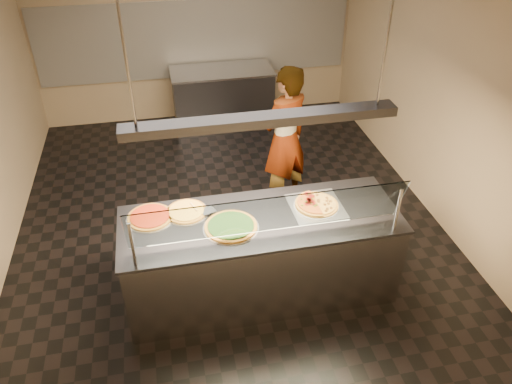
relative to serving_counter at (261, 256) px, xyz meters
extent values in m
cube|color=black|center=(-0.13, 1.26, -0.48)|extent=(5.00, 6.00, 0.02)
cube|color=tan|center=(-0.13, 4.27, 1.03)|extent=(5.00, 0.02, 3.00)
cube|color=tan|center=(-0.13, -1.75, 1.03)|extent=(5.00, 0.02, 3.00)
cube|color=tan|center=(2.38, 1.26, 1.03)|extent=(0.02, 6.00, 3.00)
cube|color=silver|center=(-0.13, 4.24, 0.83)|extent=(4.90, 0.02, 1.20)
cube|color=#B7B7BC|center=(0.00, 0.00, -0.02)|extent=(2.59, 0.90, 0.90)
cube|color=#3A3A3F|center=(0.00, 0.00, 0.45)|extent=(2.63, 0.94, 0.03)
cylinder|color=#B7B7BC|center=(-1.15, -0.40, 0.68)|extent=(0.03, 0.03, 0.44)
cylinder|color=#B7B7BC|center=(1.15, -0.40, 0.68)|extent=(0.03, 0.03, 0.44)
cube|color=white|center=(0.00, -0.34, 0.76)|extent=(2.39, 0.18, 0.47)
cube|color=silver|center=(0.56, 0.09, 0.47)|extent=(0.51, 0.51, 0.01)
cylinder|color=silver|center=(0.56, 0.09, 0.47)|extent=(0.44, 0.44, 0.01)
cylinder|color=#530E0A|center=(0.55, 0.19, 0.52)|extent=(0.06, 0.06, 0.01)
cylinder|color=#530E0A|center=(0.52, 0.23, 0.52)|extent=(0.06, 0.06, 0.01)
cylinder|color=#530E0A|center=(0.51, 0.15, 0.52)|extent=(0.06, 0.06, 0.01)
cylinder|color=#530E0A|center=(0.50, 0.13, 0.52)|extent=(0.06, 0.06, 0.01)
cylinder|color=#530E0A|center=(0.52, 0.10, 0.52)|extent=(0.06, 0.06, 0.01)
cylinder|color=#530E0A|center=(0.48, 0.10, 0.52)|extent=(0.06, 0.06, 0.01)
cylinder|color=#530E0A|center=(0.47, 0.07, 0.52)|extent=(0.06, 0.06, 0.01)
cylinder|color=#530E0A|center=(0.52, 0.07, 0.52)|extent=(0.06, 0.06, 0.01)
cube|color=#19590F|center=(0.52, 0.22, 0.52)|extent=(0.02, 0.02, 0.01)
cube|color=#19590F|center=(0.54, 0.14, 0.52)|extent=(0.01, 0.02, 0.01)
cube|color=#19590F|center=(0.44, 0.16, 0.52)|extent=(0.02, 0.02, 0.01)
cube|color=#19590F|center=(0.46, 0.10, 0.52)|extent=(0.02, 0.01, 0.01)
cube|color=#19590F|center=(0.41, 0.06, 0.52)|extent=(0.02, 0.02, 0.01)
cube|color=#19590F|center=(0.50, 0.06, 0.52)|extent=(0.02, 0.02, 0.01)
cube|color=#19590F|center=(0.52, 0.02, 0.52)|extent=(0.02, 0.02, 0.01)
cube|color=#19590F|center=(0.55, 0.04, 0.52)|extent=(0.02, 0.02, 0.01)
sphere|color=#513014|center=(0.62, -0.05, 0.50)|extent=(0.03, 0.03, 0.03)
sphere|color=#513014|center=(0.64, -0.02, 0.50)|extent=(0.03, 0.03, 0.03)
sphere|color=#513014|center=(0.68, -0.01, 0.50)|extent=(0.03, 0.03, 0.03)
sphere|color=#513014|center=(0.63, 0.05, 0.50)|extent=(0.03, 0.03, 0.03)
sphere|color=#513014|center=(0.67, 0.06, 0.50)|extent=(0.03, 0.03, 0.03)
sphere|color=#513014|center=(0.70, 0.09, 0.50)|extent=(0.03, 0.03, 0.03)
sphere|color=#513014|center=(0.67, 0.11, 0.50)|extent=(0.03, 0.03, 0.03)
sphere|color=#513014|center=(0.69, 0.15, 0.50)|extent=(0.03, 0.03, 0.03)
sphere|color=#513014|center=(0.59, 0.11, 0.50)|extent=(0.03, 0.03, 0.03)
sphere|color=#513014|center=(0.60, 0.13, 0.50)|extent=(0.03, 0.03, 0.03)
sphere|color=#513014|center=(0.61, 0.22, 0.50)|extent=(0.03, 0.03, 0.03)
cylinder|color=silver|center=(-0.30, -0.07, 0.47)|extent=(0.51, 0.51, 0.01)
cylinder|color=#8C5B1D|center=(-0.30, -0.07, 0.48)|extent=(0.48, 0.48, 0.02)
cylinder|color=black|center=(-0.30, -0.07, 0.49)|extent=(0.42, 0.42, 0.01)
cylinder|color=silver|center=(-0.67, 0.24, 0.47)|extent=(0.41, 0.41, 0.01)
cylinder|color=#8C5B1D|center=(-0.67, 0.24, 0.48)|extent=(0.38, 0.38, 0.02)
cylinder|color=gold|center=(-0.67, 0.24, 0.49)|extent=(0.33, 0.33, 0.01)
cylinder|color=silver|center=(-1.01, 0.22, 0.47)|extent=(0.45, 0.45, 0.01)
cylinder|color=#8C5B1D|center=(-1.01, 0.22, 0.48)|extent=(0.42, 0.42, 0.02)
cylinder|color=maroon|center=(-1.01, 0.22, 0.49)|extent=(0.36, 0.36, 0.01)
cube|color=#B7B7BC|center=(-0.47, 0.20, 0.49)|extent=(0.16, 0.15, 0.00)
cylinder|color=tan|center=(-0.60, 0.27, 0.49)|extent=(0.07, 0.14, 0.02)
cube|color=#3A3A3F|center=(0.20, 3.81, -0.02)|extent=(1.56, 0.70, 0.90)
cube|color=#B7B7BC|center=(0.20, 3.81, 0.45)|extent=(1.60, 0.74, 0.03)
imported|color=black|center=(0.61, 1.47, 0.45)|extent=(0.79, 0.70, 1.82)
cube|color=#3A3A3F|center=(0.00, 0.00, 1.48)|extent=(2.30, 0.18, 0.08)
cylinder|color=#B7B7BC|center=(-1.00, 0.00, 2.03)|extent=(0.02, 0.02, 1.01)
cylinder|color=#B7B7BC|center=(1.00, 0.00, 2.03)|extent=(0.02, 0.02, 1.01)
camera|label=1|loc=(-0.79, -3.59, 3.32)|focal=35.00mm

